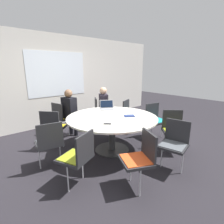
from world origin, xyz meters
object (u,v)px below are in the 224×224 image
object	(u,v)px
chair_6	(174,141)
chair_8	(155,118)
chair_0	(100,110)
chair_1	(62,116)
person_0	(104,105)
spiral_notebook	(129,116)
chair_2	(53,125)
chair_3	(49,141)
person_1	(70,109)
cell_phone	(107,124)
chair_5	(140,156)
laptop	(107,107)
chair_4	(78,154)
chair_9	(130,113)
chair_7	(173,127)

from	to	relation	value
chair_6	chair_8	xyz separation A→B (m)	(0.95, 1.06, 0.00)
chair_0	chair_1	xyz separation A→B (m)	(-1.16, 0.14, 0.00)
person_0	spiral_notebook	distance (m)	1.44
chair_6	spiral_notebook	distance (m)	1.06
chair_1	chair_2	distance (m)	0.79
chair_0	chair_6	bearing A→B (deg)	21.79
chair_3	person_1	size ratio (longest dim) A/B	0.71
chair_3	cell_phone	size ratio (longest dim) A/B	5.86
chair_0	chair_3	size ratio (longest dim) A/B	1.00
cell_phone	chair_0	bearing A→B (deg)	56.09
chair_8	cell_phone	distance (m)	1.68
chair_5	laptop	world-z (taller)	laptop
chair_4	person_0	distance (m)	2.55
person_0	chair_3	bearing A→B (deg)	-33.09
chair_5	laptop	size ratio (longest dim) A/B	2.07
chair_8	chair_9	distance (m)	0.76
chair_0	cell_phone	size ratio (longest dim) A/B	5.86
chair_2	chair_8	bearing A→B (deg)	21.70
chair_5	cell_phone	world-z (taller)	chair_5
chair_6	chair_9	world-z (taller)	same
person_1	chair_4	bearing A→B (deg)	-37.20
chair_1	spiral_notebook	size ratio (longest dim) A/B	3.37
chair_1	chair_2	size ratio (longest dim) A/B	1.00
chair_5	chair_2	bearing A→B (deg)	36.54
chair_9	chair_1	bearing A→B (deg)	-54.78
chair_6	person_0	xyz separation A→B (m)	(0.38, 2.40, 0.19)
chair_0	person_1	distance (m)	1.05
chair_7	chair_0	bearing A→B (deg)	-39.83
chair_4	chair_8	distance (m)	2.47
spiral_notebook	cell_phone	bearing A→B (deg)	-172.86
chair_1	person_1	bearing A→B (deg)	19.08
chair_0	chair_2	size ratio (longest dim) A/B	1.00
chair_5	spiral_notebook	world-z (taller)	chair_5
chair_4	chair_7	bearing A→B (deg)	-31.31
person_1	chair_5	bearing A→B (deg)	-17.48
chair_8	spiral_notebook	xyz separation A→B (m)	(-0.99, -0.03, 0.24)
chair_0	cell_phone	distance (m)	2.07
chair_6	person_1	world-z (taller)	person_1
chair_7	person_0	bearing A→B (deg)	-37.75
chair_2	person_1	distance (m)	0.77
chair_4	cell_phone	world-z (taller)	chair_4
chair_7	person_1	size ratio (longest dim) A/B	0.71
chair_2	chair_4	distance (m)	1.53
chair_6	chair_3	bearing A→B (deg)	36.46
chair_6	chair_9	bearing A→B (deg)	-36.63
chair_0	chair_7	bearing A→B (deg)	35.93
laptop	spiral_notebook	size ratio (longest dim) A/B	1.63
spiral_notebook	chair_2	bearing A→B (deg)	135.84
chair_4	chair_6	xyz separation A→B (m)	(1.49, -0.68, 0.00)
person_0	chair_2	bearing A→B (deg)	-51.19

